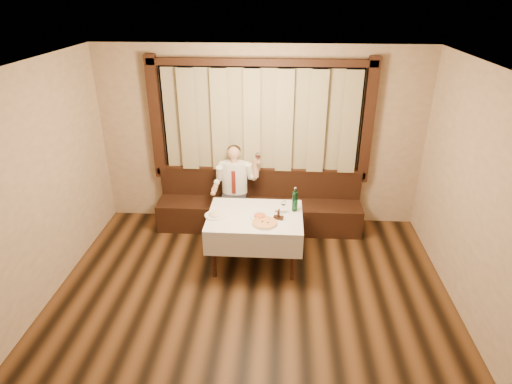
# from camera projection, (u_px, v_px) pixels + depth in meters

# --- Properties ---
(room) EXTENTS (5.01, 6.01, 2.81)m
(room) POSITION_uv_depth(u_px,v_px,m) (251.00, 188.00, 4.75)
(room) COLOR black
(room) RESTS_ON ground
(banquette) EXTENTS (3.20, 0.61, 0.94)m
(banquette) POSITION_uv_depth(u_px,v_px,m) (259.00, 208.00, 6.84)
(banquette) COLOR black
(banquette) RESTS_ON ground
(dining_table) EXTENTS (1.27, 0.97, 0.76)m
(dining_table) POSITION_uv_depth(u_px,v_px,m) (255.00, 222.00, 5.78)
(dining_table) COLOR black
(dining_table) RESTS_ON ground
(pizza) EXTENTS (0.34, 0.34, 0.04)m
(pizza) POSITION_uv_depth(u_px,v_px,m) (265.00, 223.00, 5.50)
(pizza) COLOR white
(pizza) RESTS_ON dining_table
(pasta_red) EXTENTS (0.26, 0.26, 0.09)m
(pasta_red) POSITION_uv_depth(u_px,v_px,m) (260.00, 215.00, 5.66)
(pasta_red) COLOR white
(pasta_red) RESTS_ON dining_table
(pasta_cream) EXTENTS (0.28, 0.28, 0.09)m
(pasta_cream) POSITION_uv_depth(u_px,v_px,m) (215.00, 213.00, 5.69)
(pasta_cream) COLOR white
(pasta_cream) RESTS_ON dining_table
(green_bottle) EXTENTS (0.08, 0.08, 0.35)m
(green_bottle) POSITION_uv_depth(u_px,v_px,m) (295.00, 201.00, 5.77)
(green_bottle) COLOR #0E4423
(green_bottle) RESTS_ON dining_table
(table_wine_glass) EXTENTS (0.07, 0.07, 0.19)m
(table_wine_glass) POSITION_uv_depth(u_px,v_px,m) (284.00, 204.00, 5.72)
(table_wine_glass) COLOR white
(table_wine_glass) RESTS_ON dining_table
(cruet_caddy) EXTENTS (0.14, 0.09, 0.14)m
(cruet_caddy) POSITION_uv_depth(u_px,v_px,m) (279.00, 216.00, 5.61)
(cruet_caddy) COLOR black
(cruet_caddy) RESTS_ON dining_table
(seated_man) EXTENTS (0.74, 0.55, 1.37)m
(seated_man) POSITION_uv_depth(u_px,v_px,m) (234.00, 182.00, 6.57)
(seated_man) COLOR black
(seated_man) RESTS_ON ground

